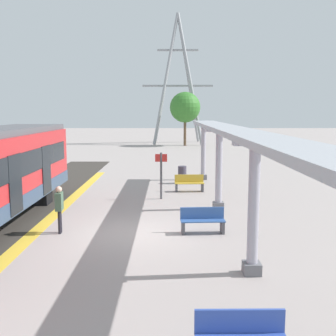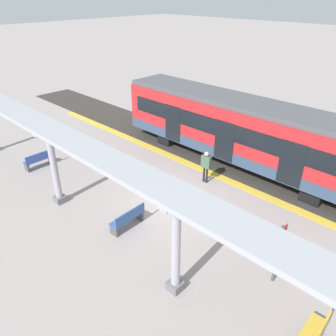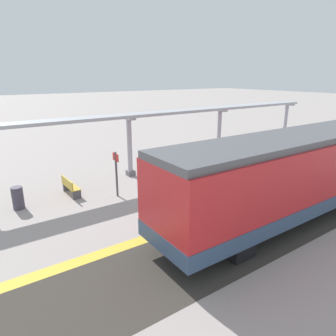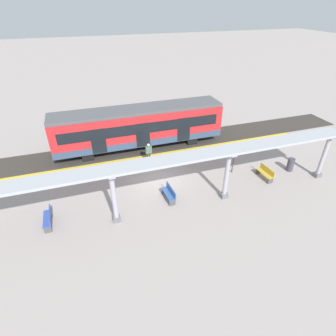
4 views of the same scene
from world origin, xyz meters
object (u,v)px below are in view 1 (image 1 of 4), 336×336
object	(u,v)px
trash_bin	(184,175)
passenger_waiting_near_edge	(61,204)
canopy_pillar_second	(255,208)
bench_near_end	(204,220)
platform_info_sign	(163,171)
bench_far_end	(191,183)
canopy_pillar_fourth	(205,151)
canopy_pillar_third	(221,169)

from	to	relation	value
trash_bin	passenger_waiting_near_edge	xyz separation A→B (m)	(-4.48, -9.62, 0.51)
trash_bin	passenger_waiting_near_edge	world-z (taller)	passenger_waiting_near_edge
canopy_pillar_second	trash_bin	distance (m)	13.23
bench_near_end	platform_info_sign	xyz separation A→B (m)	(-1.49, 5.39, 0.89)
bench_far_end	canopy_pillar_fourth	bearing A→B (deg)	74.43
platform_info_sign	passenger_waiting_near_edge	size ratio (longest dim) A/B	1.36
trash_bin	bench_far_end	bearing A→B (deg)	-83.12
trash_bin	bench_near_end	bearing A→B (deg)	-87.88
trash_bin	platform_info_sign	world-z (taller)	platform_info_sign
canopy_pillar_second	trash_bin	xyz separation A→B (m)	(-1.31, 13.11, -1.22)
platform_info_sign	passenger_waiting_near_edge	bearing A→B (deg)	-121.58
bench_far_end	trash_bin	size ratio (longest dim) A/B	1.52
canopy_pillar_second	canopy_pillar_fourth	world-z (taller)	same
canopy_pillar_third	platform_info_sign	distance (m)	3.19
trash_bin	passenger_waiting_near_edge	distance (m)	10.63
canopy_pillar_fourth	canopy_pillar_third	bearing A→B (deg)	-90.00
canopy_pillar_second	canopy_pillar_fourth	size ratio (longest dim) A/B	1.00
canopy_pillar_fourth	canopy_pillar_second	bearing A→B (deg)	-90.00
canopy_pillar_fourth	bench_near_end	world-z (taller)	canopy_pillar_fourth
canopy_pillar_second	bench_far_end	distance (m)	10.89
canopy_pillar_third	canopy_pillar_fourth	distance (m)	7.53
passenger_waiting_near_edge	bench_far_end	bearing A→B (deg)	56.78
platform_info_sign	passenger_waiting_near_edge	xyz separation A→B (m)	(-3.34, -5.44, -0.32)
canopy_pillar_third	bench_far_end	size ratio (longest dim) A/B	2.24
canopy_pillar_fourth	platform_info_sign	bearing A→B (deg)	-113.89
platform_info_sign	trash_bin	bearing A→B (deg)	74.80
canopy_pillar_third	passenger_waiting_near_edge	size ratio (longest dim) A/B	2.10
canopy_pillar_third	bench_far_end	xyz separation A→B (m)	(-1.03, 3.84, -1.28)
canopy_pillar_second	platform_info_sign	size ratio (longest dim) A/B	1.54
trash_bin	platform_info_sign	xyz separation A→B (m)	(-1.14, -4.19, 0.83)
canopy_pillar_third	canopy_pillar_fourth	size ratio (longest dim) A/B	1.00
canopy_pillar_third	trash_bin	bearing A→B (deg)	101.98
bench_near_end	platform_info_sign	world-z (taller)	platform_info_sign
canopy_pillar_fourth	bench_far_end	xyz separation A→B (m)	(-1.03, -3.69, -1.28)
canopy_pillar_second	bench_near_end	bearing A→B (deg)	105.14
canopy_pillar_third	trash_bin	distance (m)	6.44
canopy_pillar_third	canopy_pillar_second	bearing A→B (deg)	-90.00
trash_bin	passenger_waiting_near_edge	size ratio (longest dim) A/B	0.62
canopy_pillar_fourth	passenger_waiting_near_edge	xyz separation A→B (m)	(-5.79, -10.97, -0.71)
bench_far_end	passenger_waiting_near_edge	world-z (taller)	passenger_waiting_near_edge
canopy_pillar_third	canopy_pillar_fourth	xyz separation A→B (m)	(0.00, 7.53, 0.00)
passenger_waiting_near_edge	platform_info_sign	bearing A→B (deg)	58.42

